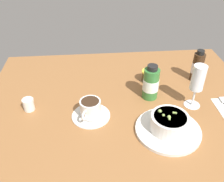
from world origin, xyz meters
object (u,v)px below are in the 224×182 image
(jam_jar, at_px, (149,76))
(sauce_bottle_brown, at_px, (197,67))
(sauce_bottle_green, at_px, (151,83))
(creamer_jug, at_px, (29,104))
(porridge_bowl, at_px, (169,125))
(coffee_cup, at_px, (91,110))
(wine_glass, at_px, (198,80))

(jam_jar, distance_m, sauce_bottle_brown, 0.22)
(sauce_bottle_green, height_order, sauce_bottle_brown, sauce_bottle_green)
(sauce_bottle_green, distance_m, sauce_bottle_brown, 0.26)
(creamer_jug, distance_m, jam_jar, 0.52)
(creamer_jug, distance_m, sauce_bottle_brown, 0.72)
(jam_jar, height_order, sauce_bottle_brown, sauce_bottle_brown)
(creamer_jug, bearing_deg, jam_jar, 17.17)
(porridge_bowl, distance_m, jam_jar, 0.31)
(jam_jar, bearing_deg, creamer_jug, -162.83)
(coffee_cup, relative_size, jam_jar, 2.28)
(sauce_bottle_green, bearing_deg, jam_jar, 80.43)
(creamer_jug, bearing_deg, porridge_bowl, -18.05)
(coffee_cup, relative_size, creamer_jug, 2.63)
(wine_glass, relative_size, sauce_bottle_green, 1.20)
(coffee_cup, height_order, sauce_bottle_brown, sauce_bottle_brown)
(creamer_jug, distance_m, sauce_bottle_green, 0.48)
(wine_glass, bearing_deg, coffee_cup, -175.42)
(jam_jar, relative_size, sauce_bottle_brown, 0.43)
(sauce_bottle_green, relative_size, sauce_bottle_brown, 1.01)
(creamer_jug, height_order, wine_glass, wine_glass)
(porridge_bowl, xyz_separation_m, sauce_bottle_green, (-0.02, 0.20, 0.04))
(porridge_bowl, relative_size, sauce_bottle_brown, 1.54)
(porridge_bowl, xyz_separation_m, coffee_cup, (-0.26, 0.10, 0.00))
(coffee_cup, relative_size, sauce_bottle_green, 0.97)
(porridge_bowl, relative_size, wine_glass, 1.27)
(porridge_bowl, bearing_deg, wine_glass, 44.92)
(creamer_jug, bearing_deg, sauce_bottle_brown, 11.94)
(creamer_jug, bearing_deg, sauce_bottle_green, 4.77)
(wine_glass, bearing_deg, sauce_bottle_brown, 66.57)
(wine_glass, distance_m, sauce_bottle_green, 0.18)
(coffee_cup, height_order, wine_glass, wine_glass)
(porridge_bowl, distance_m, sauce_bottle_brown, 0.38)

